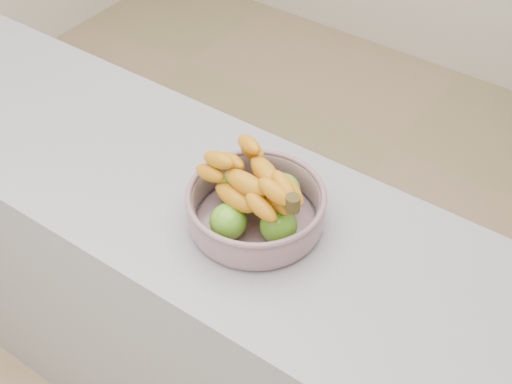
{
  "coord_description": "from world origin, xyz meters",
  "views": [
    {
      "loc": [
        0.96,
        -1.21,
        2.11
      ],
      "look_at": [
        0.28,
        -0.25,
        1.0
      ],
      "focal_mm": 50.0,
      "sensor_mm": 36.0,
      "label": 1
    }
  ],
  "objects": [
    {
      "name": "ground",
      "position": [
        0.0,
        0.0,
        0.0
      ],
      "size": [
        4.0,
        4.0,
        0.0
      ],
      "primitive_type": "plane",
      "color": "#927959",
      "rests_on": "ground"
    },
    {
      "name": "fruit_bowl",
      "position": [
        0.28,
        -0.25,
        0.96
      ],
      "size": [
        0.33,
        0.33,
        0.18
      ],
      "rotation": [
        0.0,
        0.0,
        -0.27
      ],
      "color": "#8892A3",
      "rests_on": "counter"
    },
    {
      "name": "counter",
      "position": [
        0.0,
        -0.25,
        0.45
      ],
      "size": [
        2.0,
        0.6,
        0.9
      ],
      "primitive_type": "cube",
      "color": "#9999A1",
      "rests_on": "ground"
    }
  ]
}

